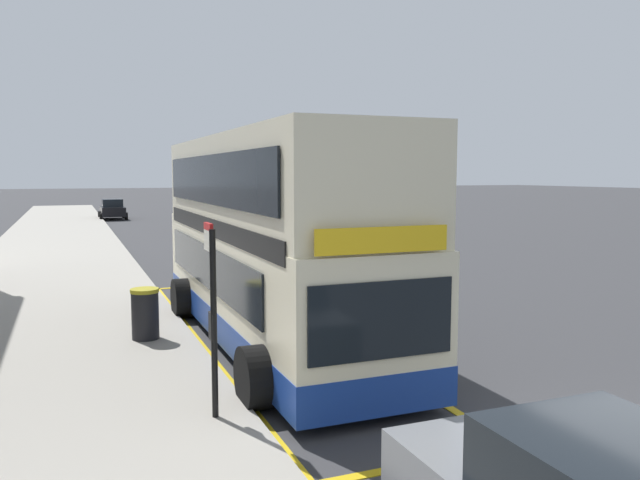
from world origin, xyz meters
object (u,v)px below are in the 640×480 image
litter_bin (145,314)px  parked_car_maroon_across (217,217)px  double_decker_bus (269,247)px  bus_stop_sign (212,305)px  parked_car_teal_far (247,215)px  parked_car_black_distant (112,209)px

litter_bin → parked_car_maroon_across: bearing=74.4°
double_decker_bus → parked_car_maroon_across: size_ratio=2.51×
double_decker_bus → bus_stop_sign: double_decker_bus is taller
parked_car_teal_far → parked_car_maroon_across: 2.96m
bus_stop_sign → double_decker_bus: bearing=62.7°
parked_car_teal_far → litter_bin: bearing=-107.7°
parked_car_teal_far → parked_car_maroon_across: size_ratio=1.00×
bus_stop_sign → parked_car_teal_far: bus_stop_sign is taller
bus_stop_sign → parked_car_maroon_across: (7.08, 31.71, -0.96)m
parked_car_black_distant → parked_car_maroon_across: size_ratio=1.00×
double_decker_bus → parked_car_black_distant: 39.85m
parked_car_black_distant → parked_car_teal_far: (8.17, -10.59, 0.00)m
parked_car_black_distant → parked_car_maroon_across: bearing=-62.5°
parked_car_maroon_across → litter_bin: bearing=-108.2°
double_decker_bus → bus_stop_sign: 4.62m
parked_car_black_distant → litter_bin: parked_car_black_distant is taller
bus_stop_sign → parked_car_maroon_across: bus_stop_sign is taller
parked_car_black_distant → litter_bin: 39.24m
bus_stop_sign → parked_car_maroon_across: 32.51m
double_decker_bus → litter_bin: (-2.55, 0.63, -1.38)m
parked_car_teal_far → parked_car_maroon_across: same height
bus_stop_sign → litter_bin: 4.87m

